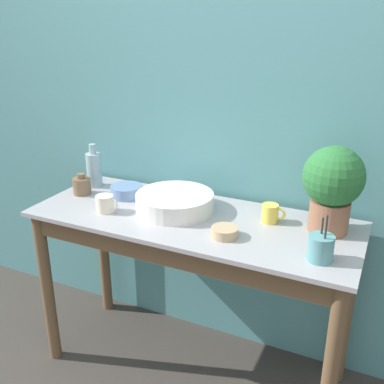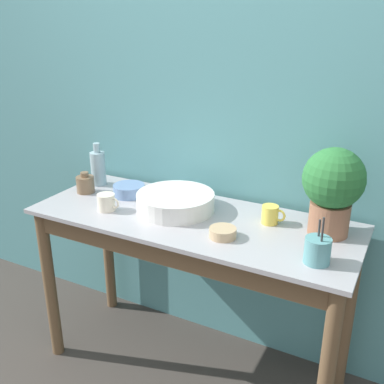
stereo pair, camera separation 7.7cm
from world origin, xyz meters
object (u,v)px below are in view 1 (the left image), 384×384
object	(u,v)px
mug_cream	(105,204)
bowl_small_tan	(225,232)
mug_yellow	(271,213)
bottle_tall	(94,169)
bottle_short	(82,185)
bowl_wash_large	(175,202)
potted_plant	(333,184)
utensil_cup	(321,248)
bowl_small_blue	(126,191)

from	to	relation	value
mug_cream	bowl_small_tan	size ratio (longest dim) A/B	1.02
mug_yellow	bowl_small_tan	world-z (taller)	mug_yellow
bottle_tall	mug_cream	size ratio (longest dim) A/B	1.99
bottle_short	bowl_wash_large	bearing A→B (deg)	1.32
bottle_tall	mug_cream	world-z (taller)	bottle_tall
potted_plant	bowl_wash_large	xyz separation A→B (m)	(-0.67, -0.08, -0.17)
potted_plant	bottle_tall	world-z (taller)	potted_plant
bowl_wash_large	mug_yellow	size ratio (longest dim) A/B	3.43
bottle_tall	bowl_small_tan	bearing A→B (deg)	-17.36
mug_yellow	utensil_cup	size ratio (longest dim) A/B	0.54
bowl_wash_large	utensil_cup	xyz separation A→B (m)	(0.69, -0.18, 0.01)
mug_yellow	bowl_small_blue	xyz separation A→B (m)	(-0.73, -0.01, -0.01)
potted_plant	bowl_small_tan	distance (m)	0.47
bowl_small_tan	bowl_wash_large	bearing A→B (deg)	153.78
bowl_wash_large	potted_plant	bearing A→B (deg)	6.89
potted_plant	bottle_short	size ratio (longest dim) A/B	3.41
bowl_small_tan	bottle_tall	bearing A→B (deg)	162.64
potted_plant	mug_cream	size ratio (longest dim) A/B	3.20
potted_plant	mug_yellow	size ratio (longest dim) A/B	3.48
mug_yellow	bowl_wash_large	bearing A→B (deg)	-171.40
potted_plant	mug_yellow	bearing A→B (deg)	-176.23
mug_yellow	bowl_small_tan	xyz separation A→B (m)	(-0.13, -0.22, -0.02)
mug_yellow	bowl_small_blue	distance (m)	0.73
bottle_tall	utensil_cup	size ratio (longest dim) A/B	1.18
bottle_tall	bowl_small_tan	size ratio (longest dim) A/B	2.04
bottle_tall	mug_yellow	size ratio (longest dim) A/B	2.16
bowl_wash_large	bottle_short	size ratio (longest dim) A/B	3.36
potted_plant	utensil_cup	xyz separation A→B (m)	(0.02, -0.26, -0.16)
mug_yellow	bowl_small_tan	distance (m)	0.25
bottle_short	bowl_small_tan	bearing A→B (deg)	-9.51
bowl_wash_large	mug_yellow	xyz separation A→B (m)	(0.43, 0.07, -0.00)
mug_cream	bowl_small_tan	world-z (taller)	mug_cream
bottle_tall	bottle_short	world-z (taller)	bottle_tall
bowl_wash_large	bottle_short	world-z (taller)	bottle_short
bowl_small_tan	utensil_cup	size ratio (longest dim) A/B	0.58
mug_yellow	utensil_cup	bearing A→B (deg)	-43.66
mug_cream	mug_yellow	world-z (taller)	mug_yellow
potted_plant	bottle_short	distance (m)	1.21
bowl_small_blue	utensil_cup	world-z (taller)	utensil_cup
potted_plant	bowl_small_blue	xyz separation A→B (m)	(-0.97, -0.03, -0.18)
bottle_short	mug_cream	world-z (taller)	bottle_short
bottle_short	bowl_small_tan	xyz separation A→B (m)	(0.82, -0.14, -0.02)
potted_plant	mug_cream	distance (m)	1.00
bottle_short	utensil_cup	xyz separation A→B (m)	(1.21, -0.17, 0.01)
bottle_short	mug_yellow	distance (m)	0.96
bottle_tall	mug_yellow	world-z (taller)	bottle_tall
utensil_cup	mug_yellow	bearing A→B (deg)	136.34
bowl_wash_large	mug_cream	distance (m)	0.32
bottle_short	utensil_cup	distance (m)	1.22
potted_plant	utensil_cup	world-z (taller)	potted_plant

